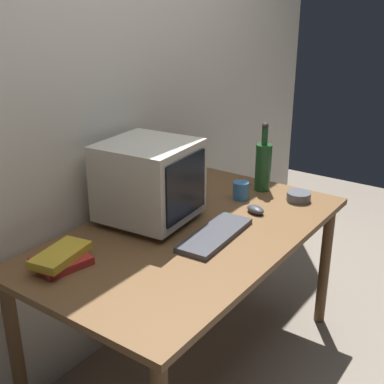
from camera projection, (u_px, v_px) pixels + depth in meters
ground_plane at (192, 363)px, 2.47m from camera, size 6.00×6.00×0.00m
back_wall at (104, 99)px, 2.28m from camera, size 4.00×0.08×2.50m
desk at (192, 246)px, 2.24m from camera, size 1.52×0.87×0.73m
crt_monitor at (149, 181)px, 2.23m from camera, size 0.41×0.42×0.37m
keyboard at (215, 235)px, 2.14m from camera, size 0.43×0.18×0.02m
computer_mouse at (255, 210)px, 2.38m from camera, size 0.09×0.12×0.04m
bottle_tall at (263, 165)px, 2.62m from camera, size 0.08×0.08×0.36m
bottle_short at (191, 185)px, 2.55m from camera, size 0.06×0.06×0.18m
book_stack at (61, 258)px, 1.91m from camera, size 0.26×0.20×0.06m
mug at (241, 190)px, 2.54m from camera, size 0.12×0.08×0.09m
cd_spindle at (299, 197)px, 2.52m from camera, size 0.12×0.12×0.04m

